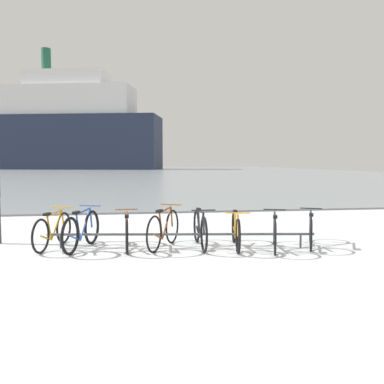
# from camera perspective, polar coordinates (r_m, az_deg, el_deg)

# --- Properties ---
(ground) EXTENTS (80.00, 132.00, 0.08)m
(ground) POSITION_cam_1_polar(r_m,az_deg,el_deg) (57.74, -8.85, 2.51)
(ground) COLOR silver
(bike_rack) EXTENTS (5.30, 0.81, 0.31)m
(bike_rack) POSITION_cam_1_polar(r_m,az_deg,el_deg) (8.30, -1.53, -5.93)
(bike_rack) COLOR #4C5156
(bike_rack) RESTS_ON ground
(bicycle_0) EXTENTS (0.60, 1.60, 0.78)m
(bicycle_0) POSITION_cam_1_polar(r_m,az_deg,el_deg) (8.73, -18.68, -5.08)
(bicycle_0) COLOR black
(bicycle_0) RESTS_ON ground
(bicycle_1) EXTENTS (0.65, 1.66, 0.83)m
(bicycle_1) POSITION_cam_1_polar(r_m,az_deg,el_deg) (8.46, -15.01, -5.17)
(bicycle_1) COLOR black
(bicycle_1) RESTS_ON ground
(bicycle_2) EXTENTS (0.46, 1.63, 0.75)m
(bicycle_2) POSITION_cam_1_polar(r_m,az_deg,el_deg) (8.32, -9.01, -5.47)
(bicycle_2) COLOR black
(bicycle_2) RESTS_ON ground
(bicycle_3) EXTENTS (0.79, 1.53, 0.85)m
(bicycle_3) POSITION_cam_1_polar(r_m,az_deg,el_deg) (8.32, -3.93, -5.12)
(bicycle_3) COLOR black
(bicycle_3) RESTS_ON ground
(bicycle_4) EXTENTS (0.46, 1.71, 0.82)m
(bicycle_4) POSITION_cam_1_polar(r_m,az_deg,el_deg) (8.35, 1.12, -5.17)
(bicycle_4) COLOR black
(bicycle_4) RESTS_ON ground
(bicycle_5) EXTENTS (0.49, 1.71, 0.78)m
(bicycle_5) POSITION_cam_1_polar(r_m,az_deg,el_deg) (8.34, 6.09, -5.33)
(bicycle_5) COLOR black
(bicycle_5) RESTS_ON ground
(bicycle_6) EXTENTS (0.67, 1.62, 0.75)m
(bicycle_6) POSITION_cam_1_polar(r_m,az_deg,el_deg) (8.33, 11.37, -5.46)
(bicycle_6) COLOR black
(bicycle_6) RESTS_ON ground
(bicycle_7) EXTENTS (0.74, 1.51, 0.75)m
(bicycle_7) POSITION_cam_1_polar(r_m,az_deg,el_deg) (8.80, 16.10, -5.05)
(bicycle_7) COLOR black
(bicycle_7) RESTS_ON ground
(ferry_ship) EXTENTS (38.15, 19.40, 25.29)m
(ferry_ship) POSITION_cam_1_polar(r_m,az_deg,el_deg) (91.75, -16.32, 8.37)
(ferry_ship) COLOR #232D47
(ferry_ship) RESTS_ON ground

